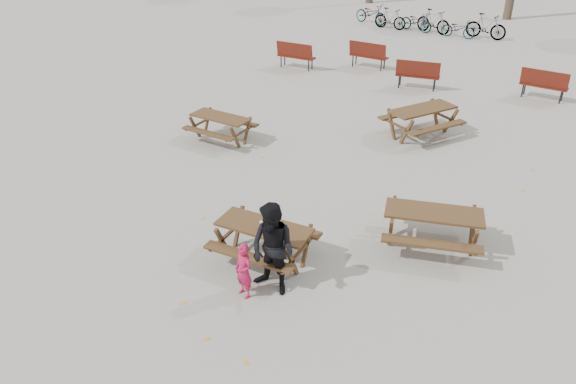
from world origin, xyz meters
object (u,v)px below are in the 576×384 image
at_px(food_tray, 281,231).
at_px(soda_bottle, 261,225).
at_px(adult, 273,249).
at_px(picnic_table_east, 432,229).
at_px(main_picnic_table, 264,234).
at_px(picnic_table_far, 421,122).
at_px(child, 244,271).
at_px(picnic_table_north, 221,128).

distance_m(food_tray, soda_bottle, 0.38).
xyz_separation_m(soda_bottle, adult, (0.58, -0.62, 0.03)).
height_order(soda_bottle, picnic_table_east, soda_bottle).
relative_size(main_picnic_table, adult, 1.03).
bearing_deg(food_tray, picnic_table_far, 84.67).
distance_m(main_picnic_table, child, 1.10).
relative_size(picnic_table_east, picnic_table_far, 0.97).
xyz_separation_m(main_picnic_table, child, (0.20, -1.08, -0.06)).
relative_size(main_picnic_table, child, 1.70).
relative_size(main_picnic_table, soda_bottle, 10.59).
distance_m(soda_bottle, child, 1.05).
distance_m(main_picnic_table, picnic_table_east, 3.33).
height_order(child, picnic_table_north, child).
bearing_deg(main_picnic_table, food_tray, -6.97).
height_order(child, adult, adult).
distance_m(soda_bottle, picnic_table_east, 3.41).
distance_m(soda_bottle, adult, 0.85).
relative_size(picnic_table_east, picnic_table_north, 1.12).
bearing_deg(picnic_table_north, child, -48.92).
distance_m(child, picnic_table_east, 3.91).
xyz_separation_m(child, adult, (0.38, 0.36, 0.34)).
bearing_deg(picnic_table_far, food_tray, -151.78).
bearing_deg(child, food_tray, 102.53).
height_order(main_picnic_table, picnic_table_east, picnic_table_east).
distance_m(main_picnic_table, picnic_table_far, 7.35).
height_order(soda_bottle, picnic_table_far, soda_bottle).
relative_size(food_tray, picnic_table_east, 0.10).
height_order(adult, picnic_table_east, adult).
bearing_deg(picnic_table_east, soda_bottle, -157.33).
distance_m(main_picnic_table, picnic_table_north, 5.86).
bearing_deg(picnic_table_far, adult, -149.88).
height_order(main_picnic_table, picnic_table_far, picnic_table_far).
bearing_deg(soda_bottle, adult, -47.15).
bearing_deg(soda_bottle, food_tray, 8.46).
xyz_separation_m(soda_bottle, picnic_table_far, (1.06, 7.37, -0.43)).
relative_size(main_picnic_table, picnic_table_far, 0.93).
relative_size(adult, picnic_table_north, 1.04).
xyz_separation_m(adult, picnic_table_north, (-4.42, 5.14, -0.51)).
bearing_deg(food_tray, picnic_table_east, 39.51).
bearing_deg(soda_bottle, picnic_table_far, 81.84).
bearing_deg(food_tray, main_picnic_table, 173.03).
xyz_separation_m(child, picnic_table_north, (-4.03, 5.50, -0.17)).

